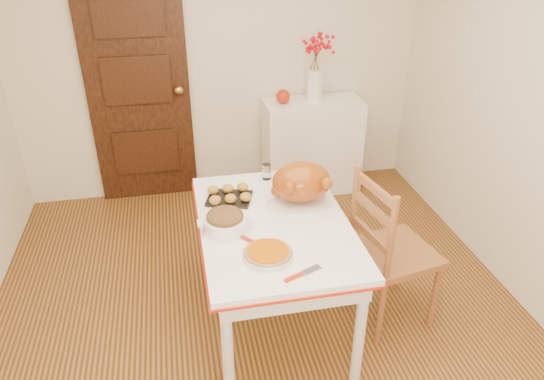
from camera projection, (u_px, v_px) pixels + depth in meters
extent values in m
cube|color=#42250C|center=(265.00, 333.00, 3.15)|extent=(3.50, 4.00, 0.00)
cube|color=beige|center=(219.00, 56.00, 4.25)|extent=(3.50, 0.00, 2.50)
cube|color=black|center=(138.00, 87.00, 4.21)|extent=(0.85, 0.06, 2.06)
cube|color=white|center=(312.00, 146.00, 4.60)|extent=(0.87, 0.38, 0.87)
sphere|color=#B51F0B|center=(283.00, 96.00, 4.30)|extent=(0.12, 0.12, 0.12)
cylinder|color=#B35200|center=(268.00, 253.00, 2.57)|extent=(0.32, 0.32, 0.05)
cylinder|color=white|center=(267.00, 172.00, 3.32)|extent=(0.07, 0.07, 0.10)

